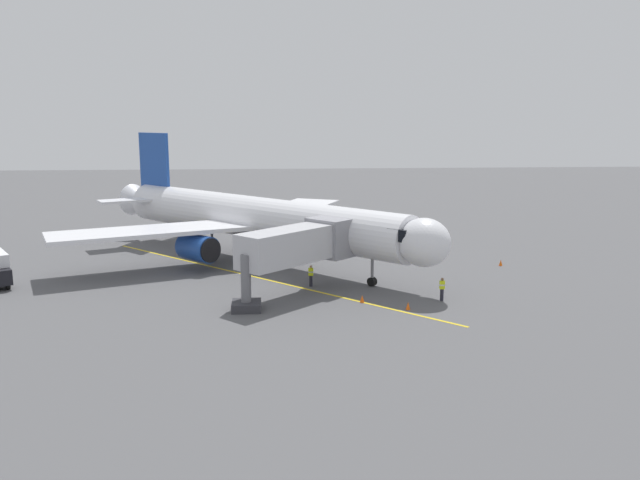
{
  "coord_description": "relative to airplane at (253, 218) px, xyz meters",
  "views": [
    {
      "loc": [
        -0.75,
        58.87,
        13.09
      ],
      "look_at": [
        -4.92,
        5.62,
        3.0
      ],
      "focal_mm": 36.53,
      "sensor_mm": 36.0,
      "label": 1
    }
  ],
  "objects": [
    {
      "name": "ground_plane",
      "position": [
        -0.81,
        0.36,
        -4.0
      ],
      "size": [
        220.0,
        220.0,
        0.0
      ],
      "primitive_type": "plane",
      "color": "#565659"
    },
    {
      "name": "apron_lead_in_line",
      "position": [
        -0.19,
        6.2,
        -4.0
      ],
      "size": [
        27.87,
        29.03,
        0.01
      ],
      "primitive_type": "cube",
      "rotation": [
        0.0,
        0.0,
        0.76
      ],
      "color": "yellow",
      "rests_on": "ground"
    },
    {
      "name": "airplane",
      "position": [
        0.0,
        0.0,
        0.0
      ],
      "size": [
        32.9,
        33.25,
        11.5
      ],
      "color": "white",
      "rests_on": "ground"
    },
    {
      "name": "jet_bridge",
      "position": [
        -3.94,
        11.86,
        -0.24
      ],
      "size": [
        9.61,
        9.36,
        5.4
      ],
      "color": "#B7B7BC",
      "rests_on": "ground"
    },
    {
      "name": "ground_crew_marshaller",
      "position": [
        -13.93,
        14.5,
        -3.12
      ],
      "size": [
        0.43,
        0.31,
        1.71
      ],
      "color": "#23232D",
      "rests_on": "ground"
    },
    {
      "name": "ground_crew_wing_walker",
      "position": [
        -4.72,
        9.72,
        -3.12
      ],
      "size": [
        0.4,
        0.26,
        1.71
      ],
      "color": "#23232D",
      "rests_on": "ground"
    },
    {
      "name": "safety_cone_nose_left",
      "position": [
        -11.02,
        16.52,
        -3.73
      ],
      "size": [
        0.32,
        0.32,
        0.55
      ],
      "primitive_type": "cone",
      "color": "#F2590F",
      "rests_on": "ground"
    },
    {
      "name": "safety_cone_nose_right",
      "position": [
        -22.16,
        3.81,
        -3.73
      ],
      "size": [
        0.32,
        0.32,
        0.55
      ],
      "primitive_type": "cone",
      "color": "#F2590F",
      "rests_on": "ground"
    },
    {
      "name": "safety_cone_wing_port",
      "position": [
        -8.1,
        14.51,
        -3.73
      ],
      "size": [
        0.32,
        0.32,
        0.55
      ],
      "primitive_type": "cone",
      "color": "#F2590F",
      "rests_on": "ground"
    }
  ]
}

